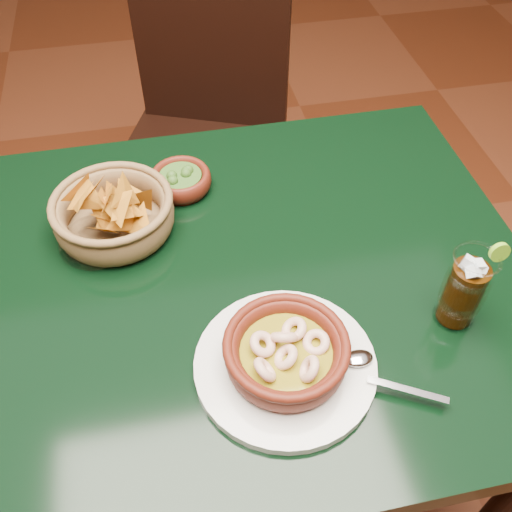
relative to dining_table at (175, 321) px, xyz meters
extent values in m
plane|color=#471C0C|center=(0.00, 0.00, -0.65)|extent=(7.00, 7.00, 0.00)
cube|color=black|center=(0.00, 0.00, 0.08)|extent=(1.20, 0.80, 0.04)
cylinder|color=black|center=(0.54, 0.34, -0.30)|extent=(0.06, 0.06, 0.71)
cube|color=black|center=(0.12, 0.64, -0.18)|extent=(0.57, 0.57, 0.04)
cylinder|color=black|center=(-0.13, 0.54, -0.42)|extent=(0.04, 0.04, 0.47)
cylinder|color=black|center=(0.22, 0.40, -0.42)|extent=(0.04, 0.04, 0.47)
cylinder|color=black|center=(0.01, 0.88, -0.42)|extent=(0.04, 0.04, 0.47)
cylinder|color=black|center=(0.36, 0.74, -0.42)|extent=(0.04, 0.04, 0.47)
cube|color=black|center=(0.19, 0.82, 0.07)|extent=(0.40, 0.19, 0.46)
cylinder|color=silver|center=(0.15, -0.19, 0.11)|extent=(0.26, 0.26, 0.01)
cylinder|color=#49150B|center=(0.15, -0.19, 0.12)|extent=(0.15, 0.15, 0.01)
torus|color=#49150B|center=(0.15, -0.19, 0.14)|extent=(0.19, 0.19, 0.04)
torus|color=#49150B|center=(0.15, -0.19, 0.16)|extent=(0.18, 0.18, 0.01)
cylinder|color=#746711|center=(0.15, -0.19, 0.14)|extent=(0.13, 0.13, 0.01)
torus|color=beige|center=(0.19, -0.18, 0.15)|extent=(0.06, 0.06, 0.03)
torus|color=beige|center=(0.17, -0.16, 0.15)|extent=(0.05, 0.05, 0.04)
torus|color=beige|center=(0.15, -0.17, 0.15)|extent=(0.05, 0.04, 0.04)
torus|color=beige|center=(0.12, -0.18, 0.15)|extent=(0.05, 0.05, 0.03)
torus|color=beige|center=(0.11, -0.21, 0.15)|extent=(0.04, 0.06, 0.05)
torus|color=beige|center=(0.14, -0.20, 0.15)|extent=(0.05, 0.05, 0.04)
torus|color=beige|center=(0.17, -0.22, 0.15)|extent=(0.04, 0.04, 0.04)
cube|color=silver|center=(0.30, -0.26, 0.12)|extent=(0.10, 0.06, 0.00)
ellipsoid|color=silver|center=(0.25, -0.20, 0.12)|extent=(0.04, 0.03, 0.01)
cylinder|color=olive|center=(-0.07, 0.14, 0.10)|extent=(0.18, 0.18, 0.01)
torus|color=olive|center=(-0.07, 0.14, 0.13)|extent=(0.24, 0.24, 0.06)
torus|color=olive|center=(-0.07, 0.14, 0.16)|extent=(0.21, 0.21, 0.01)
cone|color=#B56C16|center=(-0.05, 0.12, 0.17)|extent=(0.08, 0.10, 0.06)
cone|color=#B56C16|center=(-0.03, 0.11, 0.14)|extent=(0.09, 0.10, 0.06)
cone|color=#B56C16|center=(-0.05, 0.19, 0.13)|extent=(0.10, 0.08, 0.06)
cone|color=#B56C16|center=(-0.06, 0.17, 0.13)|extent=(0.09, 0.02, 0.09)
cone|color=#B56C16|center=(-0.08, 0.15, 0.13)|extent=(0.08, 0.09, 0.07)
cone|color=#B56C16|center=(-0.07, 0.14, 0.16)|extent=(0.03, 0.10, 0.10)
cone|color=#B56C16|center=(-0.12, 0.17, 0.18)|extent=(0.09, 0.06, 0.11)
cone|color=#B56C16|center=(-0.08, 0.14, 0.13)|extent=(0.09, 0.09, 0.04)
cone|color=#B56C16|center=(-0.08, 0.19, 0.13)|extent=(0.11, 0.06, 0.09)
cone|color=#B56C16|center=(-0.06, 0.15, 0.14)|extent=(0.07, 0.08, 0.07)
cone|color=#B56C16|center=(-0.10, 0.17, 0.17)|extent=(0.07, 0.08, 0.09)
cone|color=#B56C16|center=(-0.07, 0.16, 0.16)|extent=(0.07, 0.07, 0.08)
cone|color=#B56C16|center=(-0.05, 0.13, 0.19)|extent=(0.06, 0.09, 0.10)
cone|color=#B56C16|center=(-0.09, 0.11, 0.13)|extent=(0.09, 0.06, 0.08)
cone|color=#B56C16|center=(-0.09, 0.14, 0.15)|extent=(0.11, 0.07, 0.08)
cone|color=#B56C16|center=(-0.12, 0.13, 0.19)|extent=(0.07, 0.10, 0.08)
cone|color=#B56C16|center=(-0.06, 0.12, 0.14)|extent=(0.08, 0.07, 0.09)
cone|color=#B56C16|center=(-0.08, 0.13, 0.19)|extent=(0.06, 0.10, 0.09)
cone|color=#B56C16|center=(-0.05, 0.14, 0.15)|extent=(0.06, 0.10, 0.09)
cone|color=#B56C16|center=(-0.08, 0.14, 0.17)|extent=(0.04, 0.11, 0.10)
cone|color=#B56C16|center=(-0.11, 0.15, 0.17)|extent=(0.09, 0.06, 0.06)
cone|color=#B56C16|center=(-0.03, 0.16, 0.15)|extent=(0.11, 0.02, 0.11)
cone|color=#B56C16|center=(-0.06, 0.11, 0.18)|extent=(0.10, 0.08, 0.07)
cone|color=#B56C16|center=(-0.08, 0.17, 0.13)|extent=(0.09, 0.08, 0.04)
cylinder|color=#49150B|center=(0.05, 0.23, 0.10)|extent=(0.10, 0.10, 0.01)
torus|color=#49150B|center=(0.05, 0.23, 0.12)|extent=(0.13, 0.13, 0.04)
cylinder|color=#234615|center=(0.05, 0.23, 0.13)|extent=(0.08, 0.08, 0.01)
sphere|color=#234615|center=(0.06, 0.23, 0.13)|extent=(0.02, 0.02, 0.02)
sphere|color=#234615|center=(0.03, 0.21, 0.13)|extent=(0.02, 0.02, 0.02)
sphere|color=#234615|center=(0.03, 0.23, 0.13)|extent=(0.02, 0.02, 0.02)
sphere|color=#234615|center=(0.06, 0.24, 0.13)|extent=(0.02, 0.02, 0.02)
sphere|color=#234615|center=(0.06, 0.23, 0.13)|extent=(0.02, 0.02, 0.02)
cylinder|color=white|center=(0.42, -0.15, 0.10)|extent=(0.06, 0.06, 0.01)
torus|color=white|center=(0.42, -0.15, 0.17)|extent=(0.13, 0.13, 0.07)
cylinder|color=black|center=(0.42, -0.15, 0.16)|extent=(0.05, 0.05, 0.11)
cube|color=silver|center=(0.42, -0.15, 0.19)|extent=(0.02, 0.02, 0.02)
cube|color=silver|center=(0.41, -0.14, 0.22)|extent=(0.03, 0.02, 0.02)
cube|color=silver|center=(0.42, -0.15, 0.22)|extent=(0.02, 0.02, 0.02)
cube|color=silver|center=(0.43, -0.15, 0.21)|extent=(0.02, 0.03, 0.02)
cube|color=silver|center=(0.42, -0.16, 0.21)|extent=(0.02, 0.02, 0.03)
cube|color=silver|center=(0.42, -0.14, 0.20)|extent=(0.03, 0.02, 0.02)
torus|color=white|center=(0.42, -0.15, 0.23)|extent=(0.07, 0.07, 0.00)
cylinder|color=#6AAA1C|center=(0.45, -0.15, 0.24)|extent=(0.03, 0.01, 0.03)
cylinder|color=white|center=(-0.11, 0.11, 0.10)|extent=(0.10, 0.10, 0.01)
torus|color=white|center=(-0.11, 0.11, 0.11)|extent=(0.13, 0.13, 0.03)
camera|label=1|loc=(0.02, -0.59, 0.81)|focal=40.00mm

